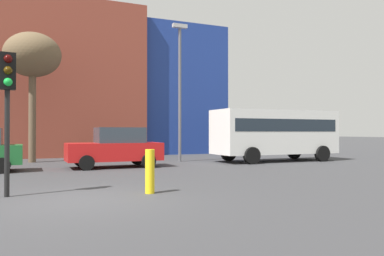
{
  "coord_description": "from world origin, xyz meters",
  "views": [
    {
      "loc": [
        -1.17,
        -9.19,
        1.57
      ],
      "look_at": [
        6.82,
        9.14,
        1.78
      ],
      "focal_mm": 36.18,
      "sensor_mm": 36.0,
      "label": 1
    }
  ],
  "objects": [
    {
      "name": "ground_plane",
      "position": [
        0.0,
        0.0,
        0.0
      ],
      "size": [
        200.0,
        200.0,
        0.0
      ],
      "primitive_type": "plane",
      "color": "#38383A"
    },
    {
      "name": "traffic_light_island",
      "position": [
        -1.54,
        1.18,
        2.58
      ],
      "size": [
        0.39,
        0.38,
        3.5
      ],
      "rotation": [
        0.0,
        0.0,
        -1.42
      ],
      "color": "black",
      "rests_on": "ground_plane"
    },
    {
      "name": "parked_car_3",
      "position": [
        2.57,
        7.91,
        0.88
      ],
      "size": [
        4.09,
        2.01,
        1.77
      ],
      "rotation": [
        0.0,
        0.0,
        3.14
      ],
      "color": "red",
      "rests_on": "ground_plane"
    },
    {
      "name": "bare_tree_0",
      "position": [
        -0.77,
        12.46,
        5.48
      ],
      "size": [
        2.88,
        2.88,
        6.74
      ],
      "color": "brown",
      "rests_on": "ground_plane"
    },
    {
      "name": "street_lamp",
      "position": [
        6.44,
        9.92,
        4.19
      ],
      "size": [
        0.8,
        0.24,
        7.33
      ],
      "color": "#59595E",
      "rests_on": "ground_plane"
    },
    {
      "name": "bollard_yellow_0",
      "position": [
        1.79,
        0.31,
        0.56
      ],
      "size": [
        0.24,
        0.24,
        1.13
      ],
      "primitive_type": "cylinder",
      "color": "yellow",
      "rests_on": "ground_plane"
    },
    {
      "name": "white_bus",
      "position": [
        11.25,
        8.11,
        1.62
      ],
      "size": [
        6.8,
        2.62,
        2.72
      ],
      "rotation": [
        0.0,
        0.0,
        3.14
      ],
      "color": "white",
      "rests_on": "ground_plane"
    }
  ]
}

